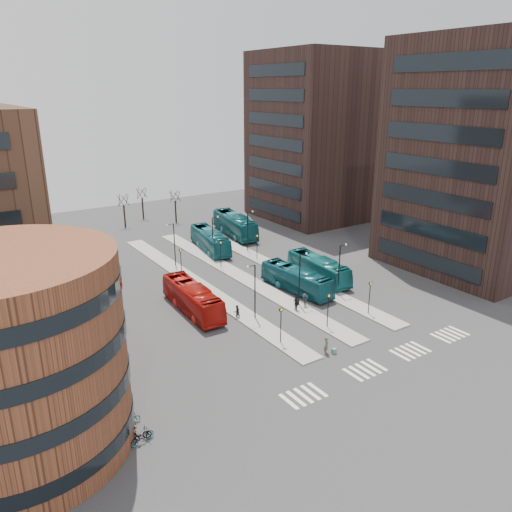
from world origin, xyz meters
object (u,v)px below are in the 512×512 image
teal_bus_b (210,240)px  teal_bus_c (318,268)px  commuter_b (296,303)px  commuter_a (237,312)px  bicycle_near (142,437)px  traveller (326,345)px  bicycle_mid (139,433)px  suitcase (334,351)px  red_bus (192,298)px  teal_bus_d (235,225)px  commuter_c (304,301)px  bicycle_far (130,420)px  teal_bus_a (296,279)px

teal_bus_b → teal_bus_c: teal_bus_b is taller
teal_bus_b → commuter_b: bearing=-86.9°
teal_bus_b → commuter_a: 24.37m
teal_bus_b → commuter_a: (-9.13, -22.58, -0.84)m
teal_bus_c → bicycle_near: size_ratio=5.72×
traveller → bicycle_mid: 19.07m
suitcase → commuter_b: (2.86, 9.35, 0.68)m
red_bus → teal_bus_b: (12.26, 18.31, 0.02)m
teal_bus_d → traveller: teal_bus_d is taller
commuter_c → commuter_a: bearing=-69.9°
commuter_c → bicycle_mid: bearing=-32.3°
bicycle_near → bicycle_far: (0.00, 2.41, -0.07)m
suitcase → bicycle_near: size_ratio=0.27×
teal_bus_c → teal_bus_d: teal_bus_d is taller
commuter_c → bicycle_far: (-23.95, -9.13, -0.36)m
suitcase → commuter_b: 9.80m
teal_bus_a → teal_bus_c: bearing=12.1°
red_bus → bicycle_mid: (-12.91, -17.15, -1.08)m
teal_bus_a → bicycle_far: (-26.14, -13.44, -1.06)m
traveller → commuter_c: (4.96, 9.34, -0.08)m
bicycle_near → bicycle_mid: bearing=-13.1°
red_bus → bicycle_far: size_ratio=7.06×
suitcase → commuter_b: size_ratio=0.28×
bicycle_far → commuter_c: bearing=-70.1°
teal_bus_b → bicycle_near: 43.87m
teal_bus_a → bicycle_far: 29.42m
teal_bus_d → commuter_b: (-10.20, -29.80, -0.86)m
teal_bus_b → teal_bus_d: (7.52, 5.04, 0.19)m
teal_bus_b → bicycle_mid: bearing=-116.0°
teal_bus_c → commuter_a: size_ratio=7.09×
red_bus → teal_bus_d: (19.79, 23.35, 0.21)m
suitcase → teal_bus_d: teal_bus_d is taller
bicycle_mid → bicycle_far: bearing=23.2°
teal_bus_d → bicycle_mid: teal_bus_d is taller
red_bus → suitcase: bearing=-64.3°
teal_bus_b → commuter_b: (-2.68, -24.76, -0.67)m
teal_bus_d → commuter_c: size_ratio=8.19×
teal_bus_c → teal_bus_d: 23.67m
bicycle_mid → bicycle_far: bicycle_mid is taller
teal_bus_a → commuter_c: teal_bus_a is taller
red_bus → commuter_b: size_ratio=6.07×
commuter_a → commuter_c: bearing=172.6°
bicycle_near → traveller: bearing=-96.5°
teal_bus_a → commuter_a: bearing=-171.2°
commuter_c → teal_bus_d: bearing=-163.7°
commuter_a → commuter_b: commuter_b is taller
red_bus → commuter_b: 11.57m
teal_bus_d → bicycle_far: (-32.70, -38.54, -1.37)m
commuter_c → traveller: bearing=4.9°
traveller → bicycle_mid: traveller is taller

